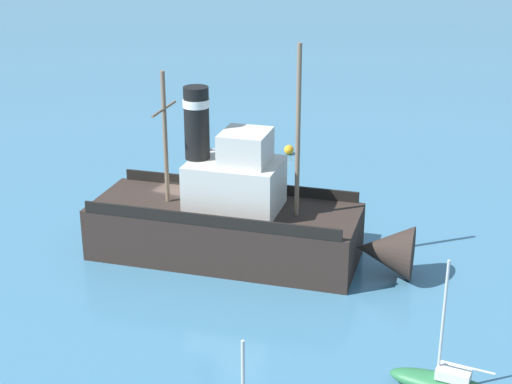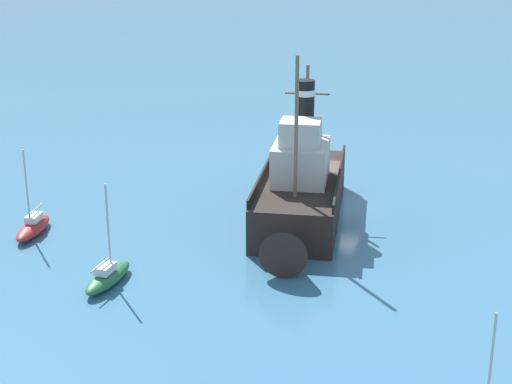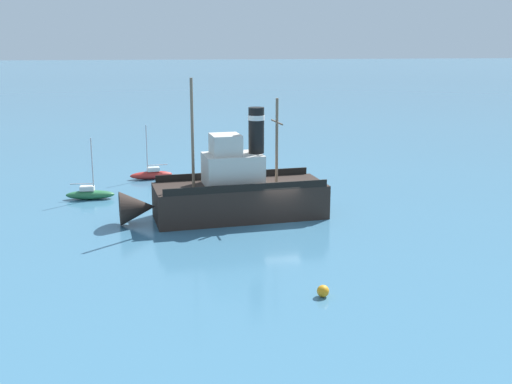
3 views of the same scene
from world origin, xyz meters
TOP-DOWN VIEW (x-y plane):
  - ground_plane at (0.00, 0.00)m, footprint 600.00×600.00m
  - old_tugboat at (1.56, 3.37)m, footprint 6.07×14.73m
  - sailboat_green at (8.15, 14.11)m, footprint 1.18×3.82m
  - sailboat_red at (15.01, 9.59)m, footprint 1.73×3.93m

SIDE VIEW (x-z plane):
  - ground_plane at x=0.00m, z-range 0.00..0.00m
  - sailboat_green at x=8.15m, z-range -2.02..2.88m
  - sailboat_red at x=15.01m, z-range -2.02..2.88m
  - old_tugboat at x=1.56m, z-range -3.12..6.78m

